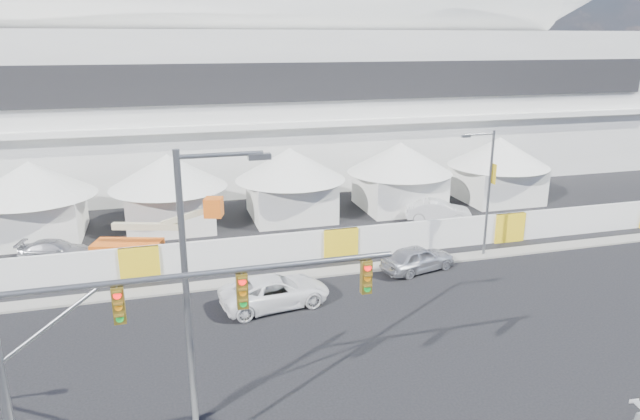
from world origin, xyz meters
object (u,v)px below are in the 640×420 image
object	(u,v)px
sedan_silver	(418,258)
lot_car_a	(438,211)
streetlight_curb	(487,185)
pickup_curb	(275,291)
lot_car_c	(55,250)
boom_lift	(141,243)
traffic_mast	(95,371)
streetlight_median	(195,289)

from	to	relation	value
sedan_silver	lot_car_a	size ratio (longest dim) A/B	0.94
streetlight_curb	sedan_silver	bearing A→B (deg)	-167.50
sedan_silver	pickup_curb	world-z (taller)	pickup_curb
lot_car_c	streetlight_curb	world-z (taller)	streetlight_curb
lot_car_c	boom_lift	size ratio (longest dim) A/B	0.52
lot_car_c	boom_lift	world-z (taller)	boom_lift
streetlight_curb	pickup_curb	bearing A→B (deg)	-166.59
sedan_silver	lot_car_c	world-z (taller)	sedan_silver
lot_car_a	lot_car_c	size ratio (longest dim) A/B	1.13
lot_car_a	traffic_mast	bearing A→B (deg)	156.84
lot_car_a	boom_lift	bearing A→B (deg)	117.02
pickup_curb	traffic_mast	distance (m)	14.35
lot_car_a	boom_lift	distance (m)	21.60
lot_car_a	traffic_mast	xyz separation A→B (m)	(-21.99, -22.47, 3.78)
lot_car_c	traffic_mast	bearing A→B (deg)	-156.26
traffic_mast	streetlight_median	distance (m)	3.55
lot_car_c	streetlight_median	xyz separation A→B (m)	(7.54, -20.22, 5.34)
pickup_curb	traffic_mast	xyz separation A→B (m)	(-7.29, -11.77, 3.80)
traffic_mast	boom_lift	xyz separation A→B (m)	(0.50, 20.29, -3.48)
streetlight_curb	boom_lift	bearing A→B (deg)	166.00
pickup_curb	streetlight_curb	xyz separation A→B (m)	(13.99, 3.34, 3.87)
sedan_silver	streetlight_curb	size ratio (longest dim) A/B	0.57
sedan_silver	lot_car_c	size ratio (longest dim) A/B	1.06
lot_car_c	streetlight_curb	size ratio (longest dim) A/B	0.54
traffic_mast	boom_lift	size ratio (longest dim) A/B	1.34
boom_lift	lot_car_c	bearing A→B (deg)	-178.63
streetlight_median	streetlight_curb	bearing A→B (deg)	36.34
pickup_curb	lot_car_a	xyz separation A→B (m)	(14.70, 10.70, 0.02)
streetlight_median	streetlight_curb	size ratio (longest dim) A/B	1.26
sedan_silver	streetlight_curb	world-z (taller)	streetlight_curb
traffic_mast	streetlight_curb	world-z (taller)	traffic_mast
traffic_mast	pickup_curb	bearing A→B (deg)	58.24
lot_car_a	streetlight_curb	distance (m)	8.34
pickup_curb	traffic_mast	size ratio (longest dim) A/B	0.50
traffic_mast	streetlight_median	world-z (taller)	streetlight_median
traffic_mast	streetlight_curb	bearing A→B (deg)	35.37
pickup_curb	streetlight_curb	bearing A→B (deg)	-85.02
streetlight_median	boom_lift	xyz separation A→B (m)	(-2.37, 18.72, -4.86)
streetlight_median	lot_car_c	bearing A→B (deg)	110.46
lot_car_a	streetlight_median	world-z (taller)	streetlight_median
sedan_silver	streetlight_median	size ratio (longest dim) A/B	0.45
pickup_curb	traffic_mast	world-z (taller)	traffic_mast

